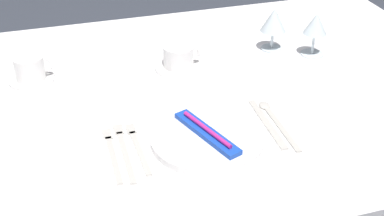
{
  "coord_description": "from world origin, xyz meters",
  "views": [
    {
      "loc": [
        -0.29,
        -1.17,
        1.46
      ],
      "look_at": [
        0.02,
        -0.11,
        0.76
      ],
      "focal_mm": 48.7,
      "sensor_mm": 36.0,
      "label": 1
    }
  ],
  "objects_px": {
    "dinner_plate": "(207,138)",
    "fork_outer": "(138,146)",
    "dinner_knife": "(268,125)",
    "wine_glass_centre": "(316,26)",
    "fork_inner": "(124,150)",
    "coffee_cup_left": "(30,68)",
    "spoon_soup": "(275,119)",
    "toothbrush_package": "(207,133)",
    "wine_glass_left": "(274,22)",
    "fork_salad": "(112,153)",
    "coffee_cup_right": "(179,56)"
  },
  "relations": [
    {
      "from": "dinner_plate",
      "to": "fork_outer",
      "type": "bearing_deg",
      "value": 171.05
    },
    {
      "from": "dinner_knife",
      "to": "wine_glass_centre",
      "type": "xyz_separation_m",
      "value": [
        0.28,
        0.32,
        0.09
      ]
    },
    {
      "from": "fork_inner",
      "to": "coffee_cup_left",
      "type": "relative_size",
      "value": 2.17
    },
    {
      "from": "spoon_soup",
      "to": "wine_glass_centre",
      "type": "xyz_separation_m",
      "value": [
        0.26,
        0.3,
        0.09
      ]
    },
    {
      "from": "toothbrush_package",
      "to": "coffee_cup_left",
      "type": "distance_m",
      "value": 0.56
    },
    {
      "from": "coffee_cup_left",
      "to": "wine_glass_left",
      "type": "xyz_separation_m",
      "value": [
        0.73,
        -0.0,
        0.05
      ]
    },
    {
      "from": "fork_outer",
      "to": "wine_glass_left",
      "type": "height_order",
      "value": "wine_glass_left"
    },
    {
      "from": "fork_inner",
      "to": "fork_salad",
      "type": "height_order",
      "value": "same"
    },
    {
      "from": "dinner_knife",
      "to": "wine_glass_left",
      "type": "relative_size",
      "value": 1.64
    },
    {
      "from": "fork_outer",
      "to": "dinner_plate",
      "type": "bearing_deg",
      "value": -8.95
    },
    {
      "from": "dinner_plate",
      "to": "coffee_cup_right",
      "type": "xyz_separation_m",
      "value": [
        0.03,
        0.37,
        0.03
      ]
    },
    {
      "from": "dinner_plate",
      "to": "fork_salad",
      "type": "xyz_separation_m",
      "value": [
        -0.22,
        0.02,
        -0.01
      ]
    },
    {
      "from": "spoon_soup",
      "to": "toothbrush_package",
      "type": "bearing_deg",
      "value": -168.76
    },
    {
      "from": "coffee_cup_left",
      "to": "coffee_cup_right",
      "type": "height_order",
      "value": "coffee_cup_left"
    },
    {
      "from": "fork_outer",
      "to": "spoon_soup",
      "type": "relative_size",
      "value": 0.9
    },
    {
      "from": "dinner_plate",
      "to": "coffee_cup_right",
      "type": "bearing_deg",
      "value": 84.61
    },
    {
      "from": "spoon_soup",
      "to": "fork_inner",
      "type": "bearing_deg",
      "value": -177.4
    },
    {
      "from": "fork_outer",
      "to": "coffee_cup_right",
      "type": "distance_m",
      "value": 0.4
    },
    {
      "from": "toothbrush_package",
      "to": "wine_glass_left",
      "type": "relative_size",
      "value": 1.56
    },
    {
      "from": "fork_inner",
      "to": "wine_glass_centre",
      "type": "height_order",
      "value": "wine_glass_centre"
    },
    {
      "from": "dinner_plate",
      "to": "dinner_knife",
      "type": "distance_m",
      "value": 0.17
    },
    {
      "from": "dinner_plate",
      "to": "wine_glass_left",
      "type": "height_order",
      "value": "wine_glass_left"
    },
    {
      "from": "fork_salad",
      "to": "wine_glass_left",
      "type": "xyz_separation_m",
      "value": [
        0.57,
        0.39,
        0.09
      ]
    },
    {
      "from": "spoon_soup",
      "to": "fork_outer",
      "type": "bearing_deg",
      "value": -177.91
    },
    {
      "from": "coffee_cup_right",
      "to": "wine_glass_centre",
      "type": "height_order",
      "value": "wine_glass_centre"
    },
    {
      "from": "coffee_cup_right",
      "to": "dinner_plate",
      "type": "bearing_deg",
      "value": -95.39
    },
    {
      "from": "fork_outer",
      "to": "dinner_knife",
      "type": "height_order",
      "value": "same"
    },
    {
      "from": "wine_glass_centre",
      "to": "wine_glass_left",
      "type": "bearing_deg",
      "value": 144.8
    },
    {
      "from": "dinner_knife",
      "to": "fork_outer",
      "type": "bearing_deg",
      "value": 179.22
    },
    {
      "from": "dinner_knife",
      "to": "fork_salad",
      "type": "bearing_deg",
      "value": -179.56
    },
    {
      "from": "fork_inner",
      "to": "wine_glass_centre",
      "type": "relative_size",
      "value": 1.67
    },
    {
      "from": "dinner_plate",
      "to": "fork_inner",
      "type": "xyz_separation_m",
      "value": [
        -0.19,
        0.02,
        -0.01
      ]
    },
    {
      "from": "toothbrush_package",
      "to": "coffee_cup_right",
      "type": "distance_m",
      "value": 0.37
    },
    {
      "from": "fork_salad",
      "to": "dinner_knife",
      "type": "distance_m",
      "value": 0.38
    },
    {
      "from": "fork_salad",
      "to": "toothbrush_package",
      "type": "bearing_deg",
      "value": -4.6
    },
    {
      "from": "dinner_plate",
      "to": "spoon_soup",
      "type": "xyz_separation_m",
      "value": [
        0.19,
        0.04,
        -0.01
      ]
    },
    {
      "from": "fork_salad",
      "to": "coffee_cup_left",
      "type": "bearing_deg",
      "value": 112.01
    },
    {
      "from": "coffee_cup_right",
      "to": "wine_glass_centre",
      "type": "distance_m",
      "value": 0.42
    },
    {
      "from": "dinner_knife",
      "to": "spoon_soup",
      "type": "relative_size",
      "value": 0.97
    },
    {
      "from": "spoon_soup",
      "to": "wine_glass_left",
      "type": "relative_size",
      "value": 1.68
    },
    {
      "from": "fork_outer",
      "to": "fork_salad",
      "type": "bearing_deg",
      "value": -173.05
    },
    {
      "from": "dinner_knife",
      "to": "spoon_soup",
      "type": "xyz_separation_m",
      "value": [
        0.03,
        0.02,
        -0.0
      ]
    },
    {
      "from": "coffee_cup_left",
      "to": "wine_glass_centre",
      "type": "distance_m",
      "value": 0.83
    },
    {
      "from": "wine_glass_left",
      "to": "spoon_soup",
      "type": "bearing_deg",
      "value": -112.76
    },
    {
      "from": "dinner_plate",
      "to": "coffee_cup_left",
      "type": "distance_m",
      "value": 0.56
    },
    {
      "from": "coffee_cup_left",
      "to": "coffee_cup_right",
      "type": "relative_size",
      "value": 0.95
    },
    {
      "from": "spoon_soup",
      "to": "coffee_cup_right",
      "type": "distance_m",
      "value": 0.37
    },
    {
      "from": "spoon_soup",
      "to": "coffee_cup_right",
      "type": "relative_size",
      "value": 2.06
    },
    {
      "from": "fork_inner",
      "to": "fork_salad",
      "type": "bearing_deg",
      "value": -174.31
    },
    {
      "from": "dinner_knife",
      "to": "wine_glass_centre",
      "type": "bearing_deg",
      "value": 48.02
    }
  ]
}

